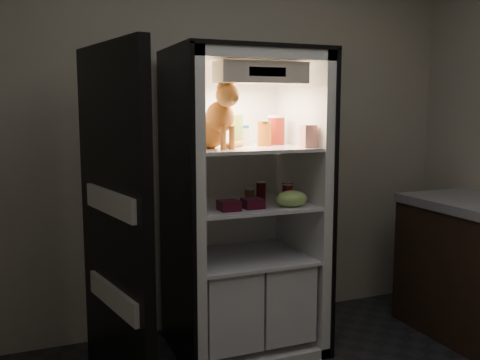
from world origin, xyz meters
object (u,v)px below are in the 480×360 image
(mayo_tub, at_px, (242,135))
(berry_box_right, at_px, (253,203))
(tabby_cat, at_px, (215,122))
(berry_box_left, at_px, (229,206))
(grape_bag, at_px, (291,199))
(pepper_jar, at_px, (276,130))
(parmesan_shaker, at_px, (237,130))
(soda_can_c, at_px, (288,194))
(condiment_jar, at_px, (250,195))
(refrigerator, at_px, (242,225))
(cream_carton, at_px, (308,136))
(soda_can_a, at_px, (261,191))
(salsa_jar, at_px, (264,134))
(soda_can_b, at_px, (287,192))

(mayo_tub, xyz_separation_m, berry_box_right, (-0.05, -0.28, -0.38))
(tabby_cat, relative_size, mayo_tub, 3.22)
(berry_box_left, bearing_deg, grape_bag, -4.11)
(mayo_tub, bearing_deg, tabby_cat, -143.92)
(pepper_jar, distance_m, berry_box_right, 0.57)
(parmesan_shaker, bearing_deg, soda_can_c, -31.40)
(condiment_jar, bearing_deg, refrigerator, 173.11)
(tabby_cat, xyz_separation_m, mayo_tub, (0.24, 0.18, -0.09))
(condiment_jar, bearing_deg, cream_carton, -45.84)
(refrigerator, relative_size, pepper_jar, 10.12)
(parmesan_shaker, relative_size, berry_box_right, 1.69)
(cream_carton, xyz_separation_m, soda_can_a, (-0.17, 0.30, -0.36))
(grape_bag, relative_size, berry_box_right, 1.70)
(parmesan_shaker, height_order, berry_box_left, parmesan_shaker)
(cream_carton, bearing_deg, berry_box_right, 171.09)
(salsa_jar, height_order, berry_box_right, salsa_jar)
(soda_can_b, bearing_deg, tabby_cat, -176.45)
(soda_can_b, xyz_separation_m, condiment_jar, (-0.22, 0.08, -0.02))
(pepper_jar, distance_m, soda_can_c, 0.43)
(refrigerator, xyz_separation_m, soda_can_b, (0.27, -0.08, 0.21))
(condiment_jar, bearing_deg, soda_can_c, -36.95)
(soda_can_a, xyz_separation_m, grape_bag, (0.07, -0.29, -0.01))
(cream_carton, xyz_separation_m, soda_can_c, (-0.07, 0.12, -0.36))
(mayo_tub, height_order, soda_can_c, mayo_tub)
(mayo_tub, height_order, berry_box_left, mayo_tub)
(soda_can_c, bearing_deg, condiment_jar, 143.05)
(berry_box_right, bearing_deg, tabby_cat, 151.36)
(refrigerator, height_order, salsa_jar, refrigerator)
(pepper_jar, xyz_separation_m, soda_can_b, (0.02, -0.13, -0.38))
(condiment_jar, bearing_deg, berry_box_left, -134.79)
(soda_can_a, height_order, berry_box_right, soda_can_a)
(tabby_cat, distance_m, soda_can_b, 0.66)
(tabby_cat, distance_m, grape_bag, 0.64)
(berry_box_left, bearing_deg, soda_can_b, 18.37)
(salsa_jar, bearing_deg, parmesan_shaker, 160.18)
(parmesan_shaker, height_order, pepper_jar, parmesan_shaker)
(parmesan_shaker, xyz_separation_m, soda_can_a, (0.17, 0.01, -0.39))
(mayo_tub, xyz_separation_m, berry_box_left, (-0.20, -0.29, -0.38))
(soda_can_b, relative_size, berry_box_left, 1.06)
(parmesan_shaker, bearing_deg, mayo_tub, 42.14)
(cream_carton, height_order, berry_box_left, cream_carton)
(cream_carton, height_order, soda_can_c, cream_carton)
(tabby_cat, bearing_deg, berry_box_left, -91.56)
(salsa_jar, xyz_separation_m, condiment_jar, (-0.08, 0.04, -0.38))
(tabby_cat, distance_m, berry_box_right, 0.52)
(refrigerator, height_order, berry_box_right, refrigerator)
(cream_carton, distance_m, soda_can_a, 0.50)
(refrigerator, relative_size, soda_can_a, 16.42)
(refrigerator, relative_size, berry_box_left, 16.34)
(soda_can_c, height_order, berry_box_right, soda_can_c)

